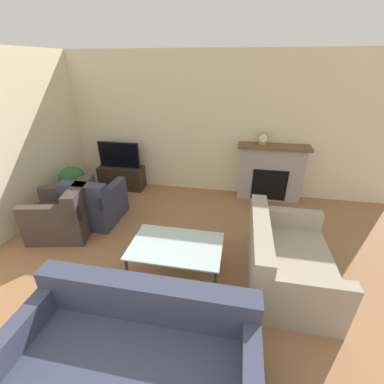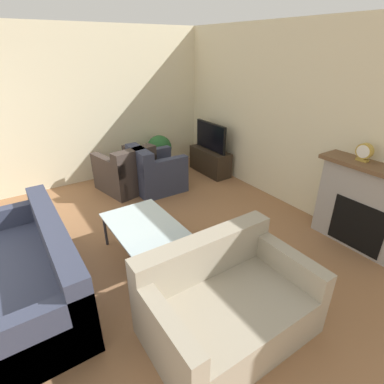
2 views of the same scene
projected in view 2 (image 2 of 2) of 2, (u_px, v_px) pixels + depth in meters
name	position (u px, v px, depth m)	size (l,w,h in m)	color
wall_back	(284.00, 117.00, 4.63)	(7.89, 0.06, 2.70)	beige
wall_left	(74.00, 109.00, 5.22)	(0.06, 8.02, 2.70)	beige
fireplace	(368.00, 206.00, 3.67)	(1.32, 0.37, 1.10)	#9E9993
tv_stand	(210.00, 161.00, 6.07)	(0.95, 0.37, 0.49)	#2D2319
tv	(211.00, 137.00, 5.84)	(0.87, 0.06, 0.54)	black
couch_sectional	(25.00, 278.00, 2.96)	(1.97, 0.98, 0.82)	#33384C
couch_loveseat	(226.00, 304.00, 2.65)	(0.96, 1.44, 0.82)	#9E937F
armchair_by_window	(126.00, 174.00, 5.33)	(1.02, 0.95, 0.82)	#3D332D
armchair_accent	(156.00, 174.00, 5.30)	(0.76, 0.84, 0.82)	#33384C
coffee_table	(145.00, 228.00, 3.52)	(1.14, 0.73, 0.46)	#333338
potted_plant	(160.00, 149.00, 5.97)	(0.48, 0.48, 0.77)	beige
mantel_clock	(364.00, 152.00, 3.55)	(0.19, 0.07, 0.22)	#B79338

